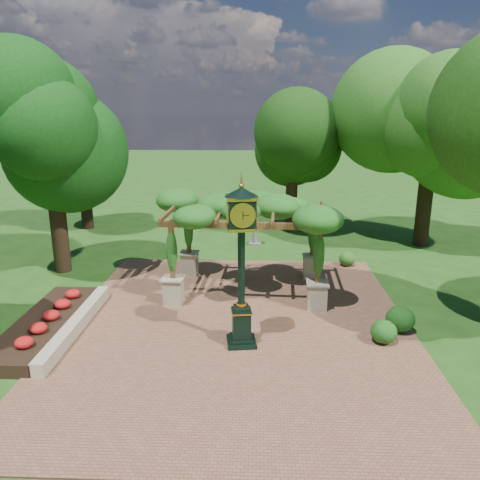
{
  "coord_description": "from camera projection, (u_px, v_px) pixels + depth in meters",
  "views": [
    {
      "loc": [
        0.53,
        -11.48,
        6.16
      ],
      "look_at": [
        0.0,
        2.5,
        2.2
      ],
      "focal_mm": 35.0,
      "sensor_mm": 36.0,
      "label": 1
    }
  ],
  "objects": [
    {
      "name": "brick_plaza",
      "position": [
        238.0,
        325.0,
        13.69
      ],
      "size": [
        10.0,
        12.0,
        0.04
      ],
      "primitive_type": "cube",
      "color": "brown",
      "rests_on": "ground"
    },
    {
      "name": "sundial",
      "position": [
        255.0,
        235.0,
        21.8
      ],
      "size": [
        0.61,
        0.61,
        0.97
      ],
      "rotation": [
        0.0,
        0.0,
        -0.16
      ],
      "color": "gray",
      "rests_on": "ground"
    },
    {
      "name": "tree_east_far",
      "position": [
        434.0,
        113.0,
        20.24
      ],
      "size": [
        5.26,
        5.26,
        8.65
      ],
      "color": "black",
      "rests_on": "ground"
    },
    {
      "name": "border_wall",
      "position": [
        76.0,
        325.0,
        13.33
      ],
      "size": [
        0.35,
        5.0,
        0.4
      ],
      "primitive_type": "cube",
      "color": "#C6B793",
      "rests_on": "ground"
    },
    {
      "name": "tree_north",
      "position": [
        293.0,
        138.0,
        23.24
      ],
      "size": [
        3.87,
        3.87,
        6.91
      ],
      "color": "#351F15",
      "rests_on": "ground"
    },
    {
      "name": "tree_west_near",
      "position": [
        49.0,
        133.0,
        16.92
      ],
      "size": [
        4.57,
        4.57,
        7.69
      ],
      "color": "#352215",
      "rests_on": "ground"
    },
    {
      "name": "pergola",
      "position": [
        248.0,
        213.0,
        15.63
      ],
      "size": [
        5.49,
        3.6,
        3.36
      ],
      "rotation": [
        0.0,
        0.0,
        -0.05
      ],
      "color": "tan",
      "rests_on": "brick_plaza"
    },
    {
      "name": "tree_west_far",
      "position": [
        80.0,
        142.0,
        23.73
      ],
      "size": [
        3.91,
        3.91,
        6.52
      ],
      "color": "black",
      "rests_on": "ground"
    },
    {
      "name": "pedestal_clock",
      "position": [
        241.0,
        253.0,
        11.9
      ],
      "size": [
        0.96,
        0.96,
        4.35
      ],
      "rotation": [
        0.0,
        0.0,
        0.13
      ],
      "color": "black",
      "rests_on": "brick_plaza"
    },
    {
      "name": "flower_bed",
      "position": [
        45.0,
        325.0,
        13.37
      ],
      "size": [
        1.5,
        5.0,
        0.36
      ],
      "primitive_type": "cube",
      "color": "red",
      "rests_on": "ground"
    },
    {
      "name": "shrub_back",
      "position": [
        347.0,
        259.0,
        18.75
      ],
      "size": [
        0.7,
        0.7,
        0.58
      ],
      "primitive_type": "ellipsoid",
      "rotation": [
        0.0,
        0.0,
        0.1
      ],
      "color": "#2A5A1A",
      "rests_on": "brick_plaza"
    },
    {
      "name": "shrub_front",
      "position": [
        384.0,
        332.0,
        12.58
      ],
      "size": [
        0.89,
        0.89,
        0.63
      ],
      "primitive_type": "ellipsoid",
      "rotation": [
        0.0,
        0.0,
        0.33
      ],
      "color": "#1C5217",
      "rests_on": "brick_plaza"
    },
    {
      "name": "ground",
      "position": [
        237.0,
        342.0,
        12.73
      ],
      "size": [
        120.0,
        120.0,
        0.0
      ],
      "primitive_type": "plane",
      "color": "#1E4714",
      "rests_on": "ground"
    },
    {
      "name": "shrub_mid",
      "position": [
        400.0,
        319.0,
        13.22
      ],
      "size": [
        0.86,
        0.86,
        0.73
      ],
      "primitive_type": "ellipsoid",
      "rotation": [
        0.0,
        0.0,
        0.07
      ],
      "color": "#194B15",
      "rests_on": "brick_plaza"
    }
  ]
}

